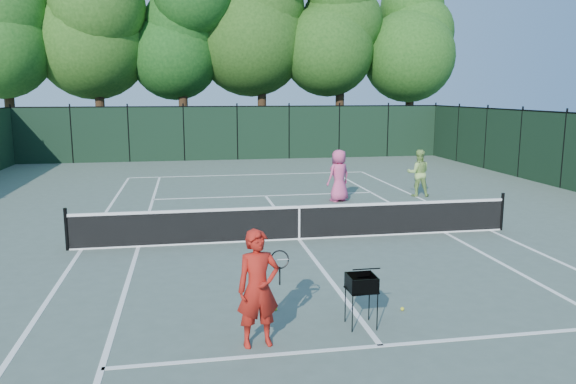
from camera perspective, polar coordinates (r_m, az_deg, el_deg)
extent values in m
plane|color=#4D5D52|center=(14.85, 1.13, -4.84)|extent=(90.00, 90.00, 0.00)
cube|color=white|center=(14.82, -20.26, -5.50)|extent=(0.10, 23.77, 0.01)
cube|color=white|center=(16.78, 19.87, -3.69)|extent=(0.10, 23.77, 0.01)
cube|color=white|center=(14.63, -14.95, -5.40)|extent=(0.10, 23.77, 0.01)
cube|color=white|center=(16.14, 15.64, -3.98)|extent=(0.10, 23.77, 0.01)
cube|color=white|center=(26.38, -3.94, 1.76)|extent=(10.97, 0.10, 0.01)
cube|color=white|center=(9.02, 9.41, -15.16)|extent=(8.23, 0.10, 0.01)
cube|color=white|center=(21.01, -2.29, -0.38)|extent=(8.23, 0.10, 0.01)
cube|color=white|center=(14.85, 1.13, -4.83)|extent=(0.10, 12.80, 0.01)
cube|color=black|center=(14.74, 1.13, -3.13)|extent=(11.60, 0.03, 0.85)
cube|color=white|center=(14.65, 1.14, -1.53)|extent=(11.60, 0.05, 0.07)
cube|color=white|center=(14.84, 1.13, -4.76)|extent=(11.60, 0.05, 0.04)
cube|color=white|center=(14.74, 1.13, -3.13)|extent=(0.05, 0.04, 0.91)
cylinder|color=black|center=(14.75, -21.59, -3.54)|extent=(0.09, 0.09, 1.06)
cylinder|color=black|center=(16.82, 20.90, -1.87)|extent=(0.09, 0.09, 1.06)
cube|color=black|center=(32.27, -5.17, 5.95)|extent=(24.00, 0.05, 3.00)
cylinder|color=black|center=(37.02, -26.32, 6.65)|extent=(0.56, 0.56, 4.50)
ellipsoid|color=#1B4D16|center=(37.24, -27.06, 15.77)|extent=(6.40, 6.40, 9.92)
cylinder|color=black|center=(36.46, -18.50, 7.37)|extent=(0.56, 0.56, 4.80)
ellipsoid|color=#214D16|center=(36.76, -19.08, 17.23)|extent=(6.80, 6.80, 10.54)
cylinder|color=black|center=(35.90, -10.54, 7.28)|extent=(0.56, 0.56, 4.30)
ellipsoid|color=#124113|center=(36.08, -10.84, 16.20)|extent=(6.00, 6.00, 9.30)
cylinder|color=black|center=(36.71, -2.66, 8.04)|extent=(0.56, 0.56, 5.00)
ellipsoid|color=#1E4513|center=(37.05, -2.74, 18.18)|extent=(7.00, 7.00, 10.85)
cylinder|color=black|center=(37.02, 5.26, 7.72)|extent=(0.56, 0.56, 4.60)
ellipsoid|color=#1C4614|center=(37.24, 5.41, 16.77)|extent=(6.20, 6.20, 9.61)
cylinder|color=black|center=(39.12, 12.20, 7.52)|extent=(0.56, 0.56, 4.40)
ellipsoid|color=#1B4B15|center=(39.28, 12.51, 15.61)|extent=(5.80, 5.80, 8.99)
imported|color=#AA1C13|center=(8.61, -3.05, -9.76)|extent=(0.72, 0.52, 1.82)
cylinder|color=black|center=(9.03, -0.85, -8.51)|extent=(0.03, 0.03, 0.30)
torus|color=black|center=(8.95, -0.85, -6.87)|extent=(0.30, 0.10, 0.30)
imported|color=#DC4D84|center=(19.91, 5.19, 1.67)|extent=(1.06, 0.91, 1.84)
imported|color=#97C261|center=(21.38, 13.10, 1.89)|extent=(0.97, 0.83, 1.74)
cylinder|color=black|center=(9.31, 6.56, -12.21)|extent=(0.02, 0.02, 0.62)
cylinder|color=black|center=(9.43, 9.06, -11.97)|extent=(0.02, 0.02, 0.62)
cylinder|color=black|center=(9.68, 5.84, -11.29)|extent=(0.02, 0.02, 0.62)
cylinder|color=black|center=(9.80, 8.24, -11.08)|extent=(0.02, 0.02, 0.62)
cube|color=black|center=(9.40, 7.49, -9.14)|extent=(0.50, 0.50, 0.26)
sphere|color=#DAEC30|center=(9.42, 7.48, -9.57)|extent=(0.07, 0.07, 0.07)
sphere|color=#DAEC30|center=(9.42, 7.48, -9.57)|extent=(0.07, 0.07, 0.07)
sphere|color=#DAEC30|center=(9.42, 7.48, -9.57)|extent=(0.07, 0.07, 0.07)
sphere|color=#DAEC30|center=(9.42, 7.48, -9.57)|extent=(0.07, 0.07, 0.07)
sphere|color=#DAEC30|center=(9.42, 7.48, -9.57)|extent=(0.07, 0.07, 0.07)
sphere|color=#DAEC30|center=(9.42, 7.48, -9.57)|extent=(0.07, 0.07, 0.07)
sphere|color=#DAEC30|center=(9.42, 7.48, -9.57)|extent=(0.07, 0.07, 0.07)
sphere|color=#DAEC30|center=(9.42, 7.48, -9.57)|extent=(0.07, 0.07, 0.07)
sphere|color=#DAEC30|center=(9.42, 7.48, -9.57)|extent=(0.07, 0.07, 0.07)
sphere|color=#DAEC30|center=(9.42, 7.48, -9.57)|extent=(0.07, 0.07, 0.07)
sphere|color=#DAEC30|center=(9.42, 7.48, -9.57)|extent=(0.07, 0.07, 0.07)
sphere|color=#DAEC30|center=(9.42, 7.48, -9.57)|extent=(0.07, 0.07, 0.07)
sphere|color=#DAEC30|center=(9.42, 7.48, -9.57)|extent=(0.07, 0.07, 0.07)
sphere|color=#C6EA30|center=(10.19, -1.28, -11.78)|extent=(0.07, 0.07, 0.07)
sphere|color=gold|center=(10.39, 11.54, -11.55)|extent=(0.07, 0.07, 0.07)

